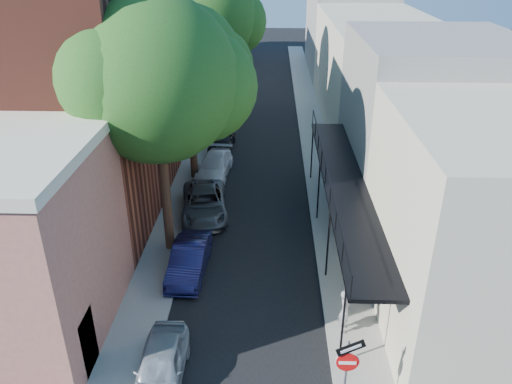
# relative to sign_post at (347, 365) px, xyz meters

# --- Properties ---
(road_surface) EXTENTS (6.00, 64.00, 0.01)m
(road_surface) POSITION_rel_sign_post_xyz_m (-3.16, 29.03, -2.03)
(road_surface) COLOR black
(road_surface) RESTS_ON ground
(sidewalk_left) EXTENTS (2.00, 64.00, 0.12)m
(sidewalk_left) POSITION_rel_sign_post_xyz_m (-7.16, 29.03, -1.98)
(sidewalk_left) COLOR gray
(sidewalk_left) RESTS_ON ground
(sidewalk_right) EXTENTS (2.00, 64.00, 0.12)m
(sidewalk_right) POSITION_rel_sign_post_xyz_m (0.84, 29.03, -1.98)
(sidewalk_right) COLOR gray
(sidewalk_right) RESTS_ON ground
(buildings_left) EXTENTS (10.10, 59.10, 12.00)m
(buildings_left) POSITION_rel_sign_post_xyz_m (-12.46, 27.79, 2.90)
(buildings_left) COLOR #B8745E
(buildings_left) RESTS_ON ground
(buildings_right) EXTENTS (9.80, 55.00, 10.00)m
(buildings_right) POSITION_rel_sign_post_xyz_m (5.83, 28.51, 2.39)
(buildings_right) COLOR beige
(buildings_right) RESTS_ON ground
(sign_post) EXTENTS (0.89, 0.17, 2.99)m
(sign_post) POSITION_rel_sign_post_xyz_m (0.00, 0.00, 0.00)
(sign_post) COLOR #595B60
(sign_post) RESTS_ON ground
(oak_near) EXTENTS (7.48, 6.80, 11.42)m
(oak_near) POSITION_rel_sign_post_xyz_m (-6.53, 9.29, 5.84)
(oak_near) COLOR #362115
(oak_near) RESTS_ON ground
(oak_mid) EXTENTS (6.60, 6.00, 10.20)m
(oak_mid) POSITION_rel_sign_post_xyz_m (-6.58, 17.26, 5.02)
(oak_mid) COLOR #362115
(oak_mid) RESTS_ON ground
(oak_far) EXTENTS (7.70, 7.00, 11.90)m
(oak_far) POSITION_rel_sign_post_xyz_m (-6.51, 26.30, 6.22)
(oak_far) COLOR #362115
(oak_far) RESTS_ON ground
(parked_car_a) EXTENTS (1.59, 3.84, 1.30)m
(parked_car_a) POSITION_rel_sign_post_xyz_m (-5.76, 1.12, -1.39)
(parked_car_a) COLOR #959DA6
(parked_car_a) RESTS_ON ground
(parked_car_b) EXTENTS (1.57, 4.13, 1.35)m
(parked_car_b) POSITION_rel_sign_post_xyz_m (-5.76, 7.18, -1.36)
(parked_car_b) COLOR #13123B
(parked_car_b) RESTS_ON ground
(parked_car_c) EXTENTS (2.94, 5.24, 1.38)m
(parked_car_c) POSITION_rel_sign_post_xyz_m (-5.76, 12.40, -1.34)
(parked_car_c) COLOR #4D4F53
(parked_car_c) RESTS_ON ground
(parked_car_d) EXTENTS (2.19, 4.65, 1.31)m
(parked_car_d) POSITION_rel_sign_post_xyz_m (-5.76, 17.44, -1.38)
(parked_car_d) COLOR white
(parked_car_d) RESTS_ON ground
(parked_car_e) EXTENTS (1.76, 4.14, 1.40)m
(parked_car_e) POSITION_rel_sign_post_xyz_m (-5.76, 22.05, -1.34)
(parked_car_e) COLOR black
(parked_car_e) RESTS_ON ground
(pedestrian) EXTENTS (0.47, 0.67, 1.76)m
(pedestrian) POSITION_rel_sign_post_xyz_m (0.47, 3.61, -1.04)
(pedestrian) COLOR gray
(pedestrian) RESTS_ON sidewalk_right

